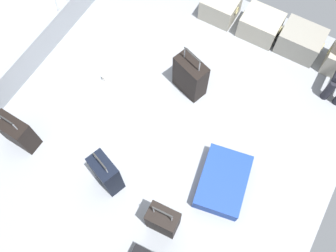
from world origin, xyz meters
The scene contains 12 objects.
ground_plane centered at (0.00, 0.00, -0.03)m, with size 4.40×5.20×0.06m, color gray.
gunwale_port centered at (-2.17, 0.00, 0.23)m, with size 0.06×5.20×0.45m, color gray.
railing_port centered at (-2.17, 0.00, 0.78)m, with size 0.04×4.20×1.02m.
cargo_crate_0 centered at (-0.30, 2.12, 0.18)m, with size 0.55×0.45×0.36m.
cargo_crate_1 centered at (0.37, 2.11, 0.18)m, with size 0.59×0.46×0.36m.
cargo_crate_2 centered at (0.98, 2.13, 0.19)m, with size 0.62×0.46×0.38m.
suitcase_0 centered at (0.95, -0.27, 0.12)m, with size 0.70×0.88×0.23m.
suitcase_1 centered at (0.56, -1.06, 0.29)m, with size 0.36×0.25×0.80m.
suitcase_2 centered at (-0.08, 0.75, 0.31)m, with size 0.50×0.37×0.81m.
suitcase_3 centered at (-1.59, -1.04, 0.26)m, with size 0.45×0.24×0.70m.
suitcase_4 centered at (-0.29, -0.94, 0.34)m, with size 0.41×0.32×0.82m.
paper_cup centered at (-1.19, 0.28, 0.05)m, with size 0.08×0.08×0.10m, color white.
Camera 1 is at (0.95, -1.62, 4.47)m, focal length 38.76 mm.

